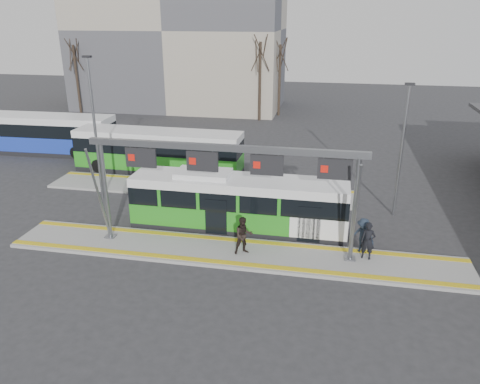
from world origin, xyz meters
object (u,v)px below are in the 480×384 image
(passenger_b, at_px, (244,236))
(passenger_c, at_px, (363,236))
(gantry, at_px, (227,167))
(passenger_a, at_px, (368,241))
(hero_bus, at_px, (238,204))

(passenger_b, height_order, passenger_c, passenger_b)
(gantry, relative_size, passenger_a, 7.28)
(gantry, distance_m, passenger_c, 7.24)
(hero_bus, xyz_separation_m, passenger_a, (6.59, -2.35, -0.39))
(passenger_a, bearing_deg, gantry, -165.25)
(hero_bus, xyz_separation_m, passenger_c, (6.39, -1.78, -0.41))
(passenger_b, xyz_separation_m, passenger_c, (5.53, 1.19, -0.05))
(hero_bus, bearing_deg, gantry, -89.95)
(passenger_b, bearing_deg, gantry, 131.73)
(hero_bus, bearing_deg, passenger_a, -19.45)
(passenger_b, relative_size, passenger_c, 1.05)
(hero_bus, xyz_separation_m, passenger_b, (0.86, -2.97, -0.36))
(hero_bus, bearing_deg, passenger_c, -15.45)
(hero_bus, relative_size, passenger_b, 6.17)
(gantry, distance_m, hero_bus, 3.89)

